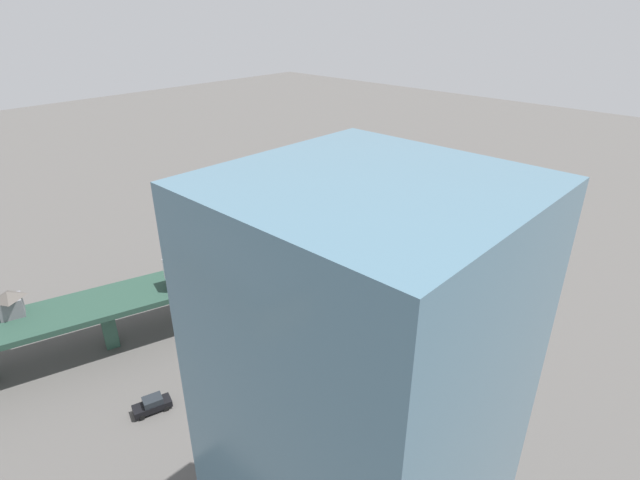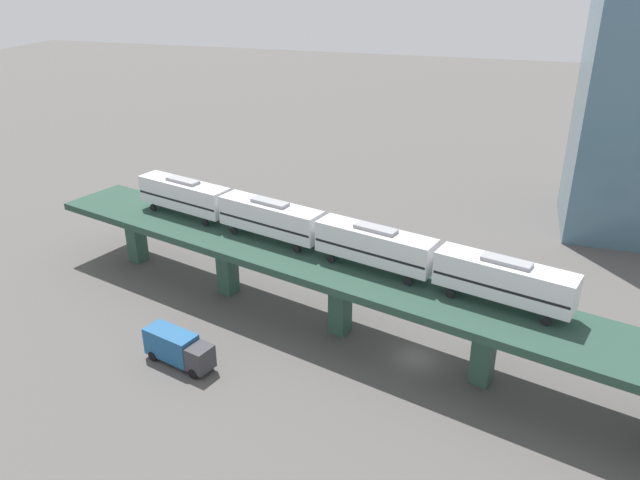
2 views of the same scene
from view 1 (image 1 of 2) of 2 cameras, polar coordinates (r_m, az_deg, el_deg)
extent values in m
plane|color=#514F4C|center=(82.00, -7.72, -7.13)|extent=(400.00, 400.00, 0.00)
cube|color=#244135|center=(78.40, -8.02, -2.79)|extent=(34.01, 90.63, 0.80)
cube|color=#2D5142|center=(99.30, 12.94, 0.79)|extent=(2.23, 2.23, 6.66)
cube|color=#2D5142|center=(90.41, 5.91, -1.24)|extent=(2.23, 2.23, 6.66)
cube|color=#2D5142|center=(83.30, -2.49, -3.64)|extent=(2.23, 2.23, 6.66)
cube|color=#2D5142|center=(78.44, -12.24, -6.31)|extent=(2.23, 2.23, 6.66)
cube|color=#2D5142|center=(76.28, -23.01, -9.01)|extent=(2.23, 2.23, 6.66)
cube|color=silver|center=(90.85, 10.34, 3.24)|extent=(6.07, 12.30, 3.10)
cube|color=black|center=(90.96, 10.32, 3.06)|extent=(6.04, 12.08, 0.24)
cube|color=gray|center=(90.21, 10.43, 4.25)|extent=(2.53, 4.42, 0.36)
cylinder|color=black|center=(93.51, 12.67, 2.27)|extent=(0.45, 0.87, 0.84)
cylinder|color=black|center=(95.09, 11.72, 2.77)|extent=(0.45, 0.87, 0.84)
cylinder|color=black|center=(88.34, 8.64, 1.20)|extent=(0.45, 0.87, 0.84)
cylinder|color=black|center=(90.01, 7.70, 1.74)|extent=(0.45, 0.87, 0.84)
cube|color=silver|center=(83.68, 3.72, 1.60)|extent=(6.07, 12.30, 3.10)
cube|color=black|center=(83.81, 3.71, 1.41)|extent=(6.04, 12.08, 0.24)
cube|color=gray|center=(82.99, 3.75, 2.69)|extent=(2.53, 4.42, 0.36)
cylinder|color=black|center=(85.95, 6.45, 0.61)|extent=(0.45, 0.87, 0.84)
cylinder|color=black|center=(87.67, 5.53, 1.18)|extent=(0.45, 0.87, 0.84)
cylinder|color=black|center=(81.60, 1.69, -0.67)|extent=(0.45, 0.87, 0.84)
cylinder|color=black|center=(83.41, 0.83, -0.04)|extent=(0.45, 0.87, 0.84)
cube|color=silver|center=(77.90, -3.99, -0.34)|extent=(6.07, 12.30, 3.10)
cube|color=black|center=(78.04, -3.99, -0.54)|extent=(6.04, 12.08, 0.24)
cube|color=gray|center=(77.16, -4.03, 0.81)|extent=(2.53, 4.42, 0.36)
cylinder|color=black|center=(79.67, -0.87, -1.36)|extent=(0.45, 0.87, 0.84)
cylinder|color=black|center=(81.52, -1.70, -0.70)|extent=(0.45, 0.87, 0.84)
cylinder|color=black|center=(76.36, -6.35, -2.81)|extent=(0.45, 0.87, 0.84)
cylinder|color=black|center=(78.29, -7.08, -2.09)|extent=(0.45, 0.87, 0.84)
cube|color=silver|center=(73.85, -12.75, -2.53)|extent=(6.07, 12.30, 3.10)
cube|color=black|center=(73.99, -12.73, -2.73)|extent=(6.04, 12.08, 0.24)
cube|color=gray|center=(73.06, -12.88, -1.33)|extent=(2.53, 4.42, 0.36)
cylinder|color=black|center=(75.00, -9.27, -3.58)|extent=(0.45, 0.87, 0.84)
cylinder|color=black|center=(76.97, -9.94, -2.82)|extent=(0.45, 0.87, 0.84)
cylinder|color=black|center=(72.94, -15.40, -5.15)|extent=(0.45, 0.87, 0.84)
cylinder|color=black|center=(74.96, -15.92, -4.32)|extent=(0.45, 0.87, 0.84)
cube|color=slate|center=(75.85, -31.84, -6.47)|extent=(3.48, 3.48, 2.50)
pyramid|color=#4C4742|center=(75.07, -32.14, -5.36)|extent=(4.00, 4.00, 0.90)
cube|color=#1E6638|center=(68.76, -12.78, -14.27)|extent=(2.07, 4.50, 0.80)
cube|color=#1E2328|center=(68.32, -12.74, -13.72)|extent=(1.77, 2.30, 0.76)
cylinder|color=black|center=(68.96, -11.33, -14.40)|extent=(0.28, 0.67, 0.66)
cylinder|color=black|center=(70.12, -12.11, -13.70)|extent=(0.28, 0.67, 0.66)
cylinder|color=black|center=(67.94, -13.41, -15.37)|extent=(0.28, 0.67, 0.66)
cylinder|color=black|center=(69.12, -14.17, -14.64)|extent=(0.28, 0.67, 0.66)
cube|color=black|center=(65.56, -18.63, -17.53)|extent=(2.98, 4.73, 0.80)
cube|color=#1E2328|center=(65.05, -18.59, -16.99)|extent=(2.20, 2.58, 0.76)
cylinder|color=black|center=(65.33, -17.12, -17.93)|extent=(0.42, 0.70, 0.66)
cylinder|color=black|center=(66.59, -17.51, -16.99)|extent=(0.42, 0.70, 0.66)
cylinder|color=black|center=(65.09, -19.67, -18.58)|extent=(0.42, 0.70, 0.66)
cylinder|color=black|center=(66.36, -20.00, -17.63)|extent=(0.42, 0.70, 0.66)
cube|color=silver|center=(73.31, -4.33, -10.71)|extent=(2.41, 4.61, 0.80)
cube|color=#1E2328|center=(72.92, -4.25, -10.18)|extent=(1.94, 2.41, 0.76)
cylinder|color=black|center=(73.63, -3.00, -10.87)|extent=(0.33, 0.69, 0.66)
cylinder|color=black|center=(74.77, -3.79, -10.25)|extent=(0.33, 0.69, 0.66)
cylinder|color=black|center=(72.36, -4.87, -11.70)|extent=(0.33, 0.69, 0.66)
cylinder|color=black|center=(73.51, -5.64, -11.05)|extent=(0.33, 0.69, 0.66)
cube|color=#333338|center=(97.20, -2.46, -0.20)|extent=(2.66, 2.53, 2.30)
cube|color=#1E5184|center=(98.70, -0.63, 0.38)|extent=(3.64, 5.63, 2.70)
cylinder|color=black|center=(98.49, -2.73, -0.58)|extent=(0.61, 1.06, 1.00)
cylinder|color=black|center=(96.93, -2.17, -1.03)|extent=(0.61, 1.06, 1.00)
cylinder|color=black|center=(100.80, -0.16, 0.10)|extent=(0.61, 1.06, 1.00)
cylinder|color=black|center=(99.21, 0.45, -0.34)|extent=(0.61, 1.06, 1.00)
cylinder|color=black|center=(82.05, 6.82, -4.38)|extent=(0.20, 0.20, 6.50)
sphere|color=beige|center=(80.37, 6.95, -2.24)|extent=(0.44, 0.44, 0.44)
cube|color=slate|center=(35.97, 4.64, -21.34)|extent=(16.00, 16.00, 36.00)
camera|label=2|loc=(111.30, -29.24, 18.12)|focal=35.00mm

